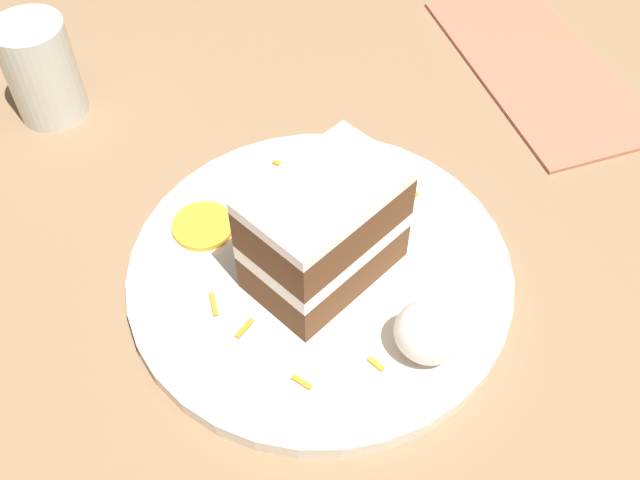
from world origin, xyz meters
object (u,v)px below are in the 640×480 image
at_px(plate, 320,272).
at_px(orange_garnish, 203,226).
at_px(cake_slice, 324,231).
at_px(cream_dollop, 429,332).
at_px(drinking_glass, 44,76).
at_px(menu_card, 537,67).

bearing_deg(plate, orange_garnish, 174.20).
distance_m(cake_slice, cream_dollop, 0.11).
distance_m(orange_garnish, drinking_glass, 0.23).
distance_m(drinking_glass, menu_card, 0.49).
bearing_deg(drinking_glass, menu_card, 24.32).
xyz_separation_m(cake_slice, cream_dollop, (0.09, -0.05, -0.02)).
height_order(cake_slice, cream_dollop, cake_slice).
relative_size(plate, drinking_glass, 3.12).
distance_m(orange_garnish, menu_card, 0.40).
xyz_separation_m(orange_garnish, drinking_glass, (-0.20, 0.11, 0.02)).
bearing_deg(drinking_glass, plate, -21.24).
xyz_separation_m(cake_slice, menu_card, (0.13, 0.33, -0.06)).
bearing_deg(menu_card, cream_dollop, -132.10).
bearing_deg(orange_garnish, plate, -5.80).
bearing_deg(orange_garnish, drinking_glass, 151.76).
xyz_separation_m(plate, orange_garnish, (-0.11, 0.01, 0.01)).
relative_size(cake_slice, drinking_glass, 1.39).
bearing_deg(cream_dollop, orange_garnish, 163.01).
relative_size(plate, cake_slice, 2.24).
relative_size(cream_dollop, menu_card, 0.18).
height_order(cream_dollop, orange_garnish, cream_dollop).
height_order(cream_dollop, drinking_glass, drinking_glass).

